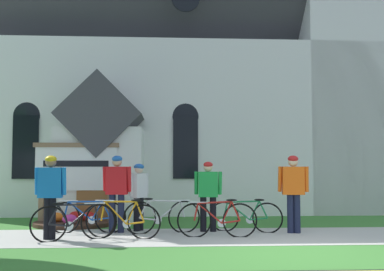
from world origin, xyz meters
The scene contains 18 objects.
ground centered at (0.00, 4.00, 0.00)m, with size 140.00×140.00×0.00m, color #2B2B2D.
sidewalk_slab centered at (-1.87, 2.07, 0.01)m, with size 32.00×2.55×0.01m, color #A8A59E.
grass_verge centered at (-1.87, -0.25, 0.00)m, with size 32.00×2.10×0.01m, color #38722D.
church_lawn centered at (-1.87, 4.72, 0.00)m, with size 24.00×2.74×0.01m, color #38722D.
church_building centered at (-1.39, 10.02, 5.01)m, with size 14.17×10.29×14.27m.
church_sign centered at (-4.84, 4.45, 1.44)m, with size 2.25×0.18×2.15m.
flower_bed centered at (-4.85, 4.21, 0.09)m, with size 2.04×2.04×0.34m.
bicycle_red centered at (-3.38, 1.95, 0.39)m, with size 1.66×0.57×0.85m.
bicycle_orange centered at (-0.60, 2.73, 0.37)m, with size 1.64×0.62×0.80m.
bicycle_silver centered at (-4.36, 1.68, 0.39)m, with size 1.65×0.71×0.81m.
bicycle_green centered at (-4.26, 2.78, 0.38)m, with size 1.78×0.08×0.79m.
bicycle_blue centered at (-1.35, 1.96, 0.39)m, with size 1.74×0.17×0.84m.
bicycle_yellow centered at (-2.56, 2.63, 0.39)m, with size 1.76×0.36×0.83m.
cyclist_in_green_jersey centered at (-4.89, 1.83, 1.04)m, with size 0.68×0.29×1.76m.
cyclist_in_yellow_jersey centered at (0.46, 2.46, 1.06)m, with size 0.67×0.32×1.78m.
cyclist_in_orange_jersey centered at (-3.11, 3.03, 0.92)m, with size 0.44×0.65×1.59m.
cyclist_in_blue_jersey centered at (-3.60, 2.79, 1.06)m, with size 0.67×0.38×1.78m.
cyclist_in_white_jersey centered at (-1.48, 2.81, 0.95)m, with size 0.64×0.30×1.64m.
Camera 1 is at (-2.49, -8.22, 1.54)m, focal length 44.01 mm.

